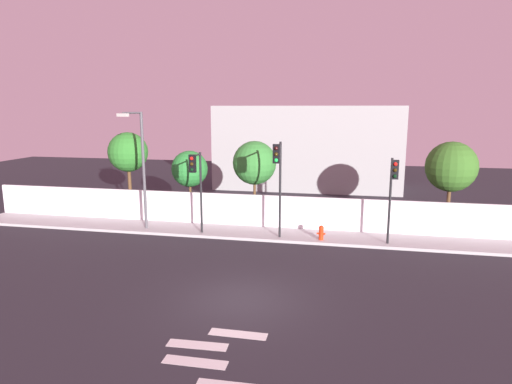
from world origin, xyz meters
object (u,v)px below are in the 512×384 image
(street_lamp_curbside, at_px, (141,161))
(roadside_tree_leftmost, at_px, (128,152))
(traffic_light_right, at_px, (196,176))
(roadside_tree_rightmost, at_px, (451,167))
(fire_hydrant, at_px, (321,232))
(roadside_tree_midright, at_px, (255,163))
(traffic_light_center, at_px, (278,170))
(traffic_light_left, at_px, (393,183))
(roadside_tree_midleft, at_px, (190,169))

(street_lamp_curbside, bearing_deg, roadside_tree_leftmost, 126.26)
(traffic_light_right, relative_size, roadside_tree_rightmost, 0.87)
(fire_hydrant, distance_m, roadside_tree_midright, 6.30)
(traffic_light_center, relative_size, traffic_light_right, 1.14)
(street_lamp_curbside, distance_m, fire_hydrant, 10.36)
(roadside_tree_leftmost, distance_m, roadside_tree_rightmost, 19.13)
(traffic_light_left, height_order, street_lamp_curbside, street_lamp_curbside)
(roadside_tree_leftmost, relative_size, roadside_tree_midleft, 1.26)
(roadside_tree_midright, bearing_deg, traffic_light_right, -117.35)
(traffic_light_left, relative_size, street_lamp_curbside, 0.66)
(traffic_light_left, xyz_separation_m, street_lamp_curbside, (-13.10, 0.47, 0.67))
(traffic_light_center, bearing_deg, roadside_tree_rightmost, 26.17)
(street_lamp_curbside, bearing_deg, traffic_light_center, -6.13)
(roadside_tree_leftmost, bearing_deg, traffic_light_left, -14.32)
(fire_hydrant, relative_size, roadside_tree_leftmost, 0.14)
(traffic_light_center, distance_m, roadside_tree_rightmost, 9.88)
(traffic_light_right, height_order, roadside_tree_midright, roadside_tree_midright)
(street_lamp_curbside, bearing_deg, roadside_tree_midleft, 67.45)
(fire_hydrant, xyz_separation_m, roadside_tree_midright, (-4.23, 3.57, 3.01))
(street_lamp_curbside, bearing_deg, traffic_light_left, -2.06)
(traffic_light_center, relative_size, fire_hydrant, 6.63)
(traffic_light_left, height_order, roadside_tree_midright, roadside_tree_midright)
(street_lamp_curbside, xyz_separation_m, roadside_tree_rightmost, (16.53, 3.54, -0.32))
(traffic_light_right, distance_m, street_lamp_curbside, 3.50)
(roadside_tree_leftmost, bearing_deg, traffic_light_right, -35.18)
(traffic_light_right, bearing_deg, roadside_tree_leftmost, 144.82)
(street_lamp_curbside, height_order, fire_hydrant, street_lamp_curbside)
(roadside_tree_midleft, distance_m, roadside_tree_midright, 4.12)
(traffic_light_left, bearing_deg, roadside_tree_midleft, 160.99)
(roadside_tree_midleft, height_order, roadside_tree_midright, roadside_tree_midright)
(roadside_tree_midright, relative_size, roadside_tree_rightmost, 0.97)
(street_lamp_curbside, relative_size, roadside_tree_leftmost, 1.22)
(fire_hydrant, distance_m, roadside_tree_rightmost, 8.23)
(traffic_light_right, xyz_separation_m, fire_hydrant, (6.41, 0.64, -2.80))
(roadside_tree_leftmost, height_order, roadside_tree_rightmost, roadside_tree_leftmost)
(traffic_light_right, height_order, roadside_tree_leftmost, roadside_tree_leftmost)
(street_lamp_curbside, height_order, roadside_tree_rightmost, street_lamp_curbside)
(traffic_light_center, relative_size, roadside_tree_midright, 1.02)
(traffic_light_left, relative_size, roadside_tree_midleft, 1.01)
(traffic_light_center, height_order, roadside_tree_rightmost, traffic_light_center)
(street_lamp_curbside, xyz_separation_m, roadside_tree_leftmost, (-2.59, 3.54, 0.08))
(traffic_light_left, bearing_deg, roadside_tree_rightmost, 49.45)
(traffic_light_left, distance_m, street_lamp_curbside, 13.12)
(traffic_light_center, xyz_separation_m, roadside_tree_midleft, (-6.19, 4.36, -0.69))
(traffic_light_left, bearing_deg, roadside_tree_leftmost, 165.68)
(street_lamp_curbside, distance_m, roadside_tree_midleft, 3.92)
(fire_hydrant, bearing_deg, roadside_tree_midright, 139.80)
(traffic_light_center, height_order, fire_hydrant, traffic_light_center)
(traffic_light_center, height_order, roadside_tree_midleft, traffic_light_center)
(traffic_light_center, xyz_separation_m, traffic_light_right, (-4.28, 0.15, -0.44))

